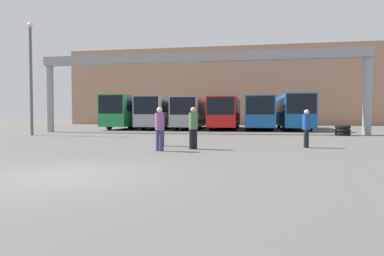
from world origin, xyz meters
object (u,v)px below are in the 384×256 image
Objects in this scene: pedestrian_near_center at (161,128)px; bus_slot_0 at (130,110)px; bus_slot_3 at (226,112)px; tire_stack at (343,130)px; lamp_post at (31,74)px; pedestrian_near_right at (193,127)px; pedestrian_mid_left at (160,128)px; bus_slot_2 at (194,112)px; bus_slot_5 at (293,110)px; bus_slot_4 at (259,111)px; bus_slot_1 at (162,111)px; pedestrian_mid_right at (306,127)px.

bus_slot_0 is at bearing -102.68° from pedestrian_near_center.
bus_slot_3 is (9.99, 0.48, -0.14)m from bus_slot_0.
tire_stack is 22.29m from lamp_post.
pedestrian_near_right is 1.01× the size of pedestrian_mid_left.
pedestrian_near_center is at bearing 110.26° from pedestrian_near_right.
bus_slot_2 is 1.03× the size of bus_slot_5.
tire_stack is (8.72, 11.12, -0.59)m from pedestrian_near_right.
tire_stack is at bearing -46.33° from bus_slot_3.
bus_slot_2 is 6.82× the size of pedestrian_mid_left.
bus_slot_4 is (13.31, 0.74, -0.11)m from bus_slot_0.
pedestrian_near_center is 2.19m from pedestrian_mid_left.
bus_slot_0 is 16.66m from bus_slot_5.
bus_slot_0 reaches higher than pedestrian_near_right.
tire_stack is (15.60, -9.45, -1.47)m from bus_slot_1.
bus_slot_1 is 9.99m from bus_slot_4.
bus_slot_2 is 6.66m from bus_slot_4.
bus_slot_1 is at bearing 9.53° from bus_slot_0.
lamp_post is at bearing -102.33° from bus_slot_0.
bus_slot_3 is at bearing -8.55° from bus_slot_2.
pedestrian_near_right is 5.06m from pedestrian_mid_right.
bus_slot_4 is 19.34m from pedestrian_mid_right.
bus_slot_3 is 1.40× the size of lamp_post.
lamp_post is at bearing 113.01° from pedestrian_near_right.
pedestrian_mid_left is at bearing 134.29° from pedestrian_mid_right.
pedestrian_mid_right is at bearing -50.89° from bus_slot_0.
pedestrian_mid_left is 6.53m from pedestrian_mid_right.
bus_slot_1 reaches higher than bus_slot_4.
bus_slot_1 is 14.55m from lamp_post.
pedestrian_mid_left is at bearing -109.27° from bus_slot_5.
pedestrian_near_center is at bearing -84.76° from bus_slot_2.
bus_slot_4 is 22.18m from pedestrian_mid_left.
pedestrian_mid_right is at bearing -18.85° from lamp_post.
pedestrian_near_right is at bearing -89.37° from bus_slot_3.
bus_slot_0 is 0.91× the size of bus_slot_3.
bus_slot_4 is 6.55× the size of pedestrian_mid_left.
bus_slot_1 reaches higher than bus_slot_2.
bus_slot_4 is (9.99, 0.18, -0.03)m from bus_slot_1.
bus_slot_3 reaches higher than pedestrian_mid_right.
tire_stack is (10.45, 9.99, -0.49)m from pedestrian_near_center.
bus_slot_0 is 6.73m from bus_slot_2.
bus_slot_0 is 0.90× the size of bus_slot_1.
tire_stack is at bearing -38.81° from bus_slot_2.
bus_slot_2 is 7.49× the size of pedestrian_near_center.
bus_slot_1 is 0.97× the size of bus_slot_4.
pedestrian_near_right is 1.11× the size of pedestrian_near_center.
pedestrian_near_center is (-1.51, -19.36, -0.92)m from bus_slot_3.
bus_slot_1 is at bearing 71.86° from pedestrian_near_right.
bus_slot_5 is 21.35m from pedestrian_near_center.
bus_slot_5 is 6.64× the size of pedestrian_mid_left.
bus_slot_5 is at bearing 34.40° from lamp_post.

